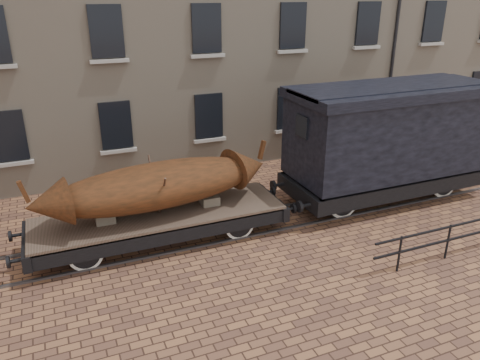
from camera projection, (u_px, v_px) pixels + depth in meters
name	position (u px, v px, depth m)	size (l,w,h in m)	color
ground	(233.00, 228.00, 14.14)	(90.00, 90.00, 0.00)	brown
rail_track	(233.00, 227.00, 14.13)	(30.00, 1.52, 0.06)	#59595E
flatcar_wagon	(160.00, 219.00, 13.08)	(7.80, 2.12, 1.18)	brown
iron_boat	(158.00, 185.00, 12.70)	(6.79, 2.44, 1.62)	#5C2C13
goods_van	(389.00, 130.00, 15.18)	(7.56, 2.75, 3.91)	black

